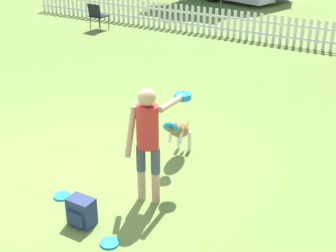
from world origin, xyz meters
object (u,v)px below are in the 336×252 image
(backpack_on_grass, at_px, (81,212))
(handler_person, at_px, (150,132))
(frisbee_near_dog, at_px, (110,243))
(frisbee_near_handler, at_px, (62,196))
(folding_chair_center, at_px, (97,14))
(leaping_dog, at_px, (179,130))

(backpack_on_grass, bearing_deg, handler_person, 63.91)
(handler_person, xyz_separation_m, frisbee_near_dog, (0.09, -1.02, -0.97))
(backpack_on_grass, bearing_deg, frisbee_near_dog, -14.14)
(frisbee_near_handler, height_order, folding_chair_center, folding_chair_center)
(handler_person, relative_size, backpack_on_grass, 4.43)
(leaping_dog, distance_m, backpack_on_grass, 2.09)
(frisbee_near_handler, bearing_deg, frisbee_near_dog, -21.57)
(leaping_dog, xyz_separation_m, frisbee_near_handler, (-0.81, -1.74, -0.46))
(folding_chair_center, bearing_deg, handler_person, 136.01)
(frisbee_near_handler, xyz_separation_m, frisbee_near_dog, (1.14, -0.45, 0.00))
(handler_person, distance_m, leaping_dog, 1.31)
(handler_person, height_order, leaping_dog, handler_person)
(leaping_dog, distance_m, frisbee_near_handler, 1.98)
(frisbee_near_dog, bearing_deg, backpack_on_grass, 165.86)
(handler_person, relative_size, frisbee_near_handler, 7.01)
(folding_chair_center, bearing_deg, leaping_dog, 140.13)
(frisbee_near_dog, bearing_deg, leaping_dog, 98.46)
(handler_person, bearing_deg, frisbee_near_handler, -162.72)
(folding_chair_center, bearing_deg, backpack_on_grass, 130.75)
(handler_person, xyz_separation_m, frisbee_near_handler, (-1.05, -0.57, -0.97))
(leaping_dog, bearing_deg, frisbee_near_handler, 53.98)
(frisbee_near_dog, bearing_deg, frisbee_near_handler, 158.43)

